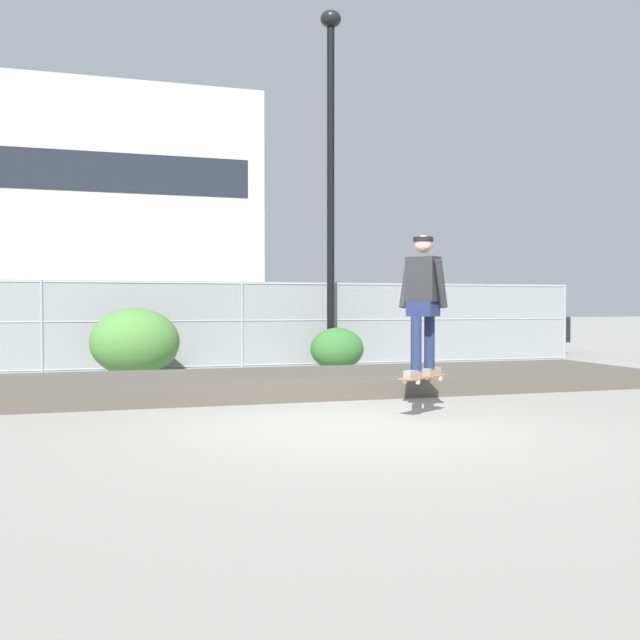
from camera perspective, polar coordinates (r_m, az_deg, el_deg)
The scene contains 11 objects.
ground_plane at distance 7.95m, azimuth 3.26°, elevation -8.59°, with size 120.00×120.00×0.00m, color gray.
gravel_berm at distance 11.12m, azimuth -2.59°, elevation -5.08°, with size 12.06×2.75×0.26m, color #4C473F.
skateboard at distance 8.65m, azimuth 8.33°, elevation -4.62°, with size 0.77×0.61×0.07m.
skater at distance 8.60m, azimuth 8.35°, elevation 1.88°, with size 0.65×0.61×1.71m.
chain_fence at distance 15.09m, azimuth -6.32°, elevation -0.37°, with size 16.07×0.06×1.85m.
street_lamp at distance 15.45m, azimuth 0.87°, elevation 13.64°, with size 0.44×0.44×7.63m.
parked_car_mid at distance 17.74m, azimuth -5.97°, elevation -0.44°, with size 4.42×1.98×1.66m.
parked_car_far at distance 20.09m, azimuth 12.87°, elevation -0.26°, with size 4.46×2.07×1.66m.
library_building at distance 54.02m, azimuth -21.09°, elevation 8.02°, with size 28.11×14.59×15.61m.
shrub_left at distance 13.80m, azimuth -14.77°, elevation -1.75°, with size 1.67×1.37×1.29m.
shrub_center at distance 14.69m, azimuth 1.39°, elevation -2.34°, with size 1.13×0.93×0.88m.
Camera 1 is at (-2.63, -7.37, 1.36)m, focal length 39.47 mm.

